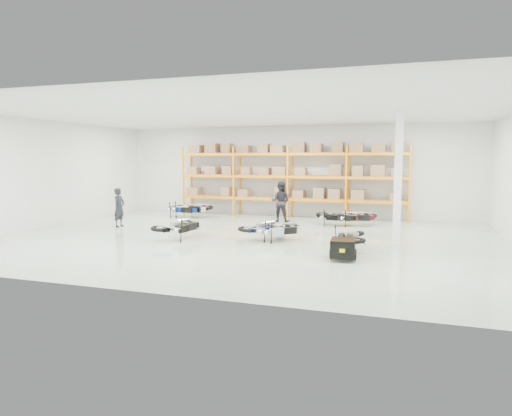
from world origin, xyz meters
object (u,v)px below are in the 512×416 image
(moto_silver_left, at_px, (278,226))
(person_back, at_px, (281,202))
(moto_touring_right, at_px, (350,234))
(person_left, at_px, (119,207))
(moto_back_a, at_px, (184,206))
(moto_blue_centre, at_px, (263,225))
(trailer, at_px, (343,248))
(moto_back_b, at_px, (190,206))
(moto_back_d, at_px, (355,214))
(moto_back_c, at_px, (337,214))
(moto_black_far_left, at_px, (178,224))

(moto_silver_left, bearing_deg, person_back, -27.73)
(moto_touring_right, distance_m, person_left, 10.09)
(moto_back_a, bearing_deg, moto_blue_centre, -120.71)
(moto_silver_left, relative_size, person_left, 1.01)
(trailer, height_order, person_back, person_back)
(moto_touring_right, height_order, person_back, person_back)
(trailer, height_order, moto_back_b, moto_back_b)
(moto_back_d, bearing_deg, trailer, 168.78)
(moto_back_a, height_order, moto_back_b, moto_back_b)
(moto_blue_centre, xyz_separation_m, moto_back_d, (2.75, 4.41, -0.00))
(moto_blue_centre, bearing_deg, moto_silver_left, -167.53)
(moto_back_c, distance_m, person_back, 2.74)
(moto_touring_right, relative_size, moto_back_a, 0.91)
(moto_touring_right, xyz_separation_m, moto_back_d, (-0.42, 5.31, 0.01))
(moto_back_c, relative_size, person_back, 0.92)
(moto_back_a, distance_m, person_left, 3.87)
(moto_black_far_left, bearing_deg, moto_back_b, -57.89)
(moto_black_far_left, distance_m, person_back, 6.03)
(moto_blue_centre, relative_size, moto_silver_left, 1.01)
(person_back, bearing_deg, moto_silver_left, 104.82)
(moto_touring_right, bearing_deg, moto_back_d, 87.59)
(moto_touring_right, bearing_deg, moto_back_b, 139.14)
(person_left, bearing_deg, moto_back_d, -68.44)
(moto_back_c, relative_size, moto_back_d, 1.02)
(moto_back_a, xyz_separation_m, moto_back_d, (8.30, -0.26, -0.04))
(moto_back_c, xyz_separation_m, person_left, (-8.76, -3.21, 0.30))
(moto_blue_centre, relative_size, moto_back_d, 1.01)
(moto_back_b, bearing_deg, moto_back_c, -96.87)
(trailer, distance_m, moto_back_d, 6.93)
(moto_silver_left, relative_size, person_back, 0.90)
(trailer, relative_size, person_left, 0.88)
(moto_blue_centre, xyz_separation_m, trailer, (3.17, -2.50, -0.16))
(moto_black_far_left, relative_size, moto_back_d, 1.11)
(moto_blue_centre, distance_m, trailer, 4.04)
(moto_touring_right, xyz_separation_m, moto_back_a, (-8.72, 5.58, 0.05))
(trailer, xyz_separation_m, person_back, (-3.81, 7.17, 0.58))
(moto_black_far_left, distance_m, moto_touring_right, 6.09)
(moto_back_a, height_order, moto_back_c, moto_back_a)
(moto_back_c, xyz_separation_m, moto_back_d, (0.73, 0.19, -0.01))
(moto_back_c, height_order, person_back, person_back)
(moto_back_b, bearing_deg, moto_silver_left, -132.16)
(moto_back_b, relative_size, moto_back_d, 1.13)
(trailer, distance_m, moto_back_a, 11.29)
(moto_back_a, bearing_deg, moto_silver_left, -118.58)
(person_back, bearing_deg, person_left, 31.64)
(moto_blue_centre, relative_size, trailer, 1.17)
(moto_back_a, relative_size, moto_back_d, 1.07)
(moto_back_c, bearing_deg, moto_touring_right, -165.40)
(moto_back_d, bearing_deg, person_left, 95.08)
(trailer, relative_size, person_back, 0.78)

